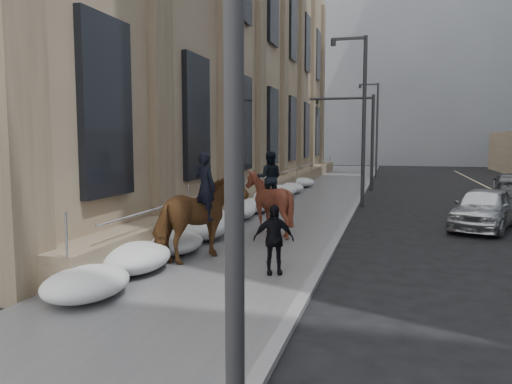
{
  "coord_description": "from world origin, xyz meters",
  "views": [
    {
      "loc": [
        4.25,
        -10.19,
        3.18
      ],
      "look_at": [
        0.51,
        3.47,
        1.7
      ],
      "focal_mm": 35.0,
      "sensor_mm": 36.0,
      "label": 1
    }
  ],
  "objects_px": {
    "car_silver": "(484,208)",
    "car_grey": "(511,185)",
    "pedestrian": "(274,239)",
    "mounted_horse_left": "(200,216)",
    "mounted_horse_right": "(269,200)"
  },
  "relations": [
    {
      "from": "car_silver",
      "to": "car_grey",
      "type": "distance_m",
      "value": 11.89
    },
    {
      "from": "car_grey",
      "to": "pedestrian",
      "type": "bearing_deg",
      "value": 75.41
    },
    {
      "from": "mounted_horse_left",
      "to": "mounted_horse_right",
      "type": "xyz_separation_m",
      "value": [
        0.81,
        3.93,
        -0.0
      ]
    },
    {
      "from": "car_grey",
      "to": "car_silver",
      "type": "bearing_deg",
      "value": 84.16
    },
    {
      "from": "mounted_horse_left",
      "to": "car_silver",
      "type": "distance_m",
      "value": 10.85
    },
    {
      "from": "mounted_horse_left",
      "to": "car_grey",
      "type": "distance_m",
      "value": 21.93
    },
    {
      "from": "pedestrian",
      "to": "car_grey",
      "type": "relative_size",
      "value": 0.34
    },
    {
      "from": "mounted_horse_right",
      "to": "car_grey",
      "type": "height_order",
      "value": "mounted_horse_right"
    },
    {
      "from": "mounted_horse_right",
      "to": "car_grey",
      "type": "bearing_deg",
      "value": -135.42
    },
    {
      "from": "mounted_horse_left",
      "to": "car_silver",
      "type": "bearing_deg",
      "value": -113.06
    },
    {
      "from": "pedestrian",
      "to": "mounted_horse_left",
      "type": "bearing_deg",
      "value": 139.4
    },
    {
      "from": "mounted_horse_left",
      "to": "mounted_horse_right",
      "type": "relative_size",
      "value": 1.05
    },
    {
      "from": "pedestrian",
      "to": "car_silver",
      "type": "bearing_deg",
      "value": 35.12
    },
    {
      "from": "mounted_horse_right",
      "to": "car_silver",
      "type": "height_order",
      "value": "mounted_horse_right"
    },
    {
      "from": "pedestrian",
      "to": "car_grey",
      "type": "bearing_deg",
      "value": 45.46
    }
  ]
}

